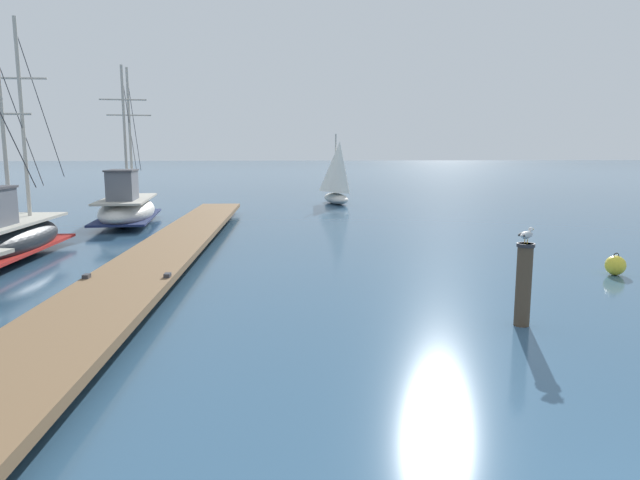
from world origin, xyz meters
name	(u,v)px	position (x,y,z in m)	size (l,w,h in m)	color
floating_dock	(174,244)	(-5.77, 14.01, 0.36)	(3.09, 23.89, 0.53)	brown
fishing_boat_0	(6,236)	(-10.24, 13.99, 0.66)	(1.91, 7.39, 6.79)	black
fishing_boat_1	(127,207)	(-8.70, 21.59, 0.72)	(2.43, 7.61, 6.51)	silver
mooring_piling	(524,283)	(1.07, 6.77, 0.75)	(0.30, 0.30, 1.43)	#4C3D2D
perched_seagull	(526,235)	(1.06, 6.77, 1.58)	(0.35, 0.26, 0.27)	gold
mooring_buoy	(615,265)	(5.19, 10.34, 0.24)	(0.48, 0.48, 0.55)	yellow
distant_sailboat	(337,173)	(1.20, 29.92, 1.75)	(2.28, 3.70, 3.98)	silver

